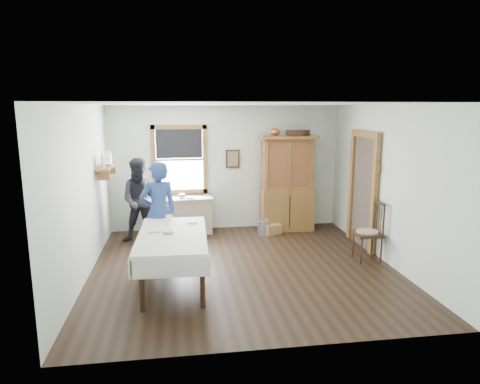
{
  "coord_description": "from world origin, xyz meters",
  "views": [
    {
      "loc": [
        -1.04,
        -6.74,
        2.64
      ],
      "look_at": [
        -0.01,
        0.3,
        1.24
      ],
      "focal_mm": 32.0,
      "sensor_mm": 36.0,
      "label": 1
    }
  ],
  "objects_px": {
    "dining_table": "(173,259)",
    "pail": "(264,228)",
    "woman_blue": "(159,215)",
    "work_counter": "(180,216)",
    "spindle_chair": "(368,231)",
    "figure_dark": "(142,204)",
    "china_hutch": "(287,183)",
    "wicker_basket": "(272,229)"
  },
  "relations": [
    {
      "from": "dining_table",
      "to": "pail",
      "type": "height_order",
      "value": "dining_table"
    },
    {
      "from": "woman_blue",
      "to": "pail",
      "type": "bearing_deg",
      "value": -167.1
    },
    {
      "from": "dining_table",
      "to": "work_counter",
      "type": "bearing_deg",
      "value": 87.21
    },
    {
      "from": "spindle_chair",
      "to": "woman_blue",
      "type": "distance_m",
      "value": 3.66
    },
    {
      "from": "woman_blue",
      "to": "dining_table",
      "type": "bearing_deg",
      "value": 84.4
    },
    {
      "from": "spindle_chair",
      "to": "pail",
      "type": "relative_size",
      "value": 3.98
    },
    {
      "from": "work_counter",
      "to": "figure_dark",
      "type": "xyz_separation_m",
      "value": [
        -0.75,
        -0.47,
        0.39
      ]
    },
    {
      "from": "spindle_chair",
      "to": "china_hutch",
      "type": "bearing_deg",
      "value": 115.59
    },
    {
      "from": "china_hutch",
      "to": "pail",
      "type": "height_order",
      "value": "china_hutch"
    },
    {
      "from": "china_hutch",
      "to": "woman_blue",
      "type": "xyz_separation_m",
      "value": [
        -2.69,
        -1.6,
        -0.22
      ]
    },
    {
      "from": "work_counter",
      "to": "wicker_basket",
      "type": "distance_m",
      "value": 1.97
    },
    {
      "from": "wicker_basket",
      "to": "figure_dark",
      "type": "bearing_deg",
      "value": -176.95
    },
    {
      "from": "china_hutch",
      "to": "figure_dark",
      "type": "height_order",
      "value": "china_hutch"
    },
    {
      "from": "wicker_basket",
      "to": "pail",
      "type": "bearing_deg",
      "value": -178.65
    },
    {
      "from": "china_hutch",
      "to": "spindle_chair",
      "type": "height_order",
      "value": "china_hutch"
    },
    {
      "from": "spindle_chair",
      "to": "wicker_basket",
      "type": "distance_m",
      "value": 2.26
    },
    {
      "from": "work_counter",
      "to": "figure_dark",
      "type": "height_order",
      "value": "figure_dark"
    },
    {
      "from": "figure_dark",
      "to": "dining_table",
      "type": "bearing_deg",
      "value": -74.37
    },
    {
      "from": "woman_blue",
      "to": "spindle_chair",
      "type": "bearing_deg",
      "value": 153.85
    },
    {
      "from": "china_hutch",
      "to": "woman_blue",
      "type": "bearing_deg",
      "value": -147.79
    },
    {
      "from": "spindle_chair",
      "to": "woman_blue",
      "type": "xyz_separation_m",
      "value": [
        -3.61,
        0.5,
        0.29
      ]
    },
    {
      "from": "dining_table",
      "to": "wicker_basket",
      "type": "xyz_separation_m",
      "value": [
        2.06,
        2.35,
        -0.29
      ]
    },
    {
      "from": "spindle_chair",
      "to": "figure_dark",
      "type": "height_order",
      "value": "figure_dark"
    },
    {
      "from": "work_counter",
      "to": "spindle_chair",
      "type": "distance_m",
      "value": 3.87
    },
    {
      "from": "dining_table",
      "to": "pail",
      "type": "bearing_deg",
      "value": 51.34
    },
    {
      "from": "spindle_chair",
      "to": "woman_blue",
      "type": "height_order",
      "value": "woman_blue"
    },
    {
      "from": "work_counter",
      "to": "pail",
      "type": "xyz_separation_m",
      "value": [
        1.75,
        -0.34,
        -0.26
      ]
    },
    {
      "from": "china_hutch",
      "to": "dining_table",
      "type": "bearing_deg",
      "value": -131.11
    },
    {
      "from": "work_counter",
      "to": "spindle_chair",
      "type": "xyz_separation_m",
      "value": [
        3.24,
        -2.12,
        0.14
      ]
    },
    {
      "from": "pail",
      "to": "work_counter",
      "type": "bearing_deg",
      "value": 169.1
    },
    {
      "from": "figure_dark",
      "to": "wicker_basket",
      "type": "bearing_deg",
      "value": 3.08
    },
    {
      "from": "dining_table",
      "to": "spindle_chair",
      "type": "xyz_separation_m",
      "value": [
        3.37,
        0.57,
        0.13
      ]
    },
    {
      "from": "china_hutch",
      "to": "pail",
      "type": "relative_size",
      "value": 7.77
    },
    {
      "from": "pail",
      "to": "spindle_chair",
      "type": "bearing_deg",
      "value": -49.97
    },
    {
      "from": "woman_blue",
      "to": "work_counter",
      "type": "bearing_deg",
      "value": -121.13
    },
    {
      "from": "dining_table",
      "to": "figure_dark",
      "type": "relative_size",
      "value": 1.27
    },
    {
      "from": "spindle_chair",
      "to": "figure_dark",
      "type": "bearing_deg",
      "value": 159.66
    },
    {
      "from": "woman_blue",
      "to": "china_hutch",
      "type": "bearing_deg",
      "value": -167.54
    },
    {
      "from": "spindle_chair",
      "to": "figure_dark",
      "type": "xyz_separation_m",
      "value": [
        -3.99,
        1.64,
        0.25
      ]
    },
    {
      "from": "china_hutch",
      "to": "pail",
      "type": "distance_m",
      "value": 1.12
    },
    {
      "from": "work_counter",
      "to": "china_hutch",
      "type": "height_order",
      "value": "china_hutch"
    },
    {
      "from": "pail",
      "to": "wicker_basket",
      "type": "distance_m",
      "value": 0.18
    }
  ]
}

